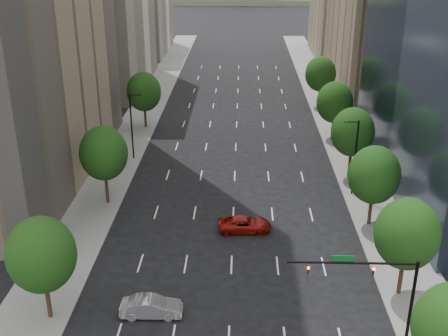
# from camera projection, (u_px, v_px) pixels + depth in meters

# --- Properties ---
(sidewalk_left) EXTENTS (6.00, 200.00, 0.15)m
(sidewalk_left) POSITION_uv_depth(u_px,v_px,m) (111.00, 174.00, 69.30)
(sidewalk_left) COLOR slate
(sidewalk_left) RESTS_ON ground
(sidewalk_right) EXTENTS (6.00, 200.00, 0.15)m
(sidewalk_right) POSITION_uv_depth(u_px,v_px,m) (361.00, 177.00, 68.37)
(sidewalk_right) COLOR slate
(sidewalk_right) RESTS_ON ground
(filler_left) EXTENTS (14.00, 26.00, 18.00)m
(filler_left) POSITION_uv_depth(u_px,v_px,m) (138.00, 15.00, 135.98)
(filler_left) COLOR beige
(filler_left) RESTS_ON ground
(parking_tan_right) EXTENTS (14.00, 30.00, 30.00)m
(parking_tan_right) POSITION_uv_depth(u_px,v_px,m) (379.00, 10.00, 99.02)
(parking_tan_right) COLOR #8C7759
(parking_tan_right) RESTS_ON ground
(filler_right) EXTENTS (14.00, 26.00, 16.00)m
(filler_right) POSITION_uv_depth(u_px,v_px,m) (345.00, 22.00, 132.11)
(filler_right) COLOR #8C7759
(filler_right) RESTS_ON ground
(tree_right_1) EXTENTS (5.20, 5.20, 8.75)m
(tree_right_1) POSITION_uv_depth(u_px,v_px,m) (407.00, 234.00, 44.12)
(tree_right_1) COLOR #382316
(tree_right_1) RESTS_ON ground
(tree_right_2) EXTENTS (5.20, 5.20, 8.61)m
(tree_right_2) POSITION_uv_depth(u_px,v_px,m) (374.00, 175.00, 55.21)
(tree_right_2) COLOR #382316
(tree_right_2) RESTS_ON ground
(tree_right_3) EXTENTS (5.20, 5.20, 8.89)m
(tree_right_3) POSITION_uv_depth(u_px,v_px,m) (353.00, 132.00, 66.13)
(tree_right_3) COLOR #382316
(tree_right_3) RESTS_ON ground
(tree_right_4) EXTENTS (5.20, 5.20, 8.46)m
(tree_right_4) POSITION_uv_depth(u_px,v_px,m) (335.00, 102.00, 79.18)
(tree_right_4) COLOR #382316
(tree_right_4) RESTS_ON ground
(tree_right_5) EXTENTS (5.20, 5.20, 8.75)m
(tree_right_5) POSITION_uv_depth(u_px,v_px,m) (321.00, 74.00, 93.78)
(tree_right_5) COLOR #382316
(tree_right_5) RESTS_ON ground
(tree_left_0) EXTENTS (5.20, 5.20, 8.75)m
(tree_left_0) POSITION_uv_depth(u_px,v_px,m) (41.00, 255.00, 41.28)
(tree_left_0) COLOR #382316
(tree_left_0) RESTS_ON ground
(tree_left_1) EXTENTS (5.20, 5.20, 8.97)m
(tree_left_1) POSITION_uv_depth(u_px,v_px,m) (104.00, 153.00, 59.59)
(tree_left_1) COLOR #382316
(tree_left_1) RESTS_ON ground
(tree_left_2) EXTENTS (5.20, 5.20, 8.68)m
(tree_left_2) POSITION_uv_depth(u_px,v_px,m) (144.00, 92.00, 83.61)
(tree_left_2) COLOR #382316
(tree_left_2) RESTS_ON ground
(streetlight_rn) EXTENTS (1.70, 0.20, 9.00)m
(streetlight_rn) POSITION_uv_depth(u_px,v_px,m) (355.00, 156.00, 61.96)
(streetlight_rn) COLOR black
(streetlight_rn) RESTS_ON ground
(streetlight_ln) EXTENTS (1.70, 0.20, 9.00)m
(streetlight_ln) POSITION_uv_depth(u_px,v_px,m) (132.00, 125.00, 71.97)
(streetlight_ln) COLOR black
(streetlight_ln) RESTS_ON ground
(traffic_signal) EXTENTS (9.12, 0.40, 7.38)m
(traffic_signal) POSITION_uv_depth(u_px,v_px,m) (379.00, 283.00, 38.93)
(traffic_signal) COLOR black
(traffic_signal) RESTS_ON ground
(foothills) EXTENTS (720.00, 413.00, 263.00)m
(foothills) POSITION_uv_depth(u_px,v_px,m) (275.00, 0.00, 578.67)
(foothills) COLOR olive
(foothills) RESTS_ON ground
(car_silver) EXTENTS (4.91, 1.85, 1.60)m
(car_silver) POSITION_uv_depth(u_px,v_px,m) (151.00, 307.00, 43.51)
(car_silver) COLOR gray
(car_silver) RESTS_ON ground
(car_red_far) EXTENTS (5.52, 2.82, 1.49)m
(car_red_far) POSITION_uv_depth(u_px,v_px,m) (245.00, 224.00, 55.95)
(car_red_far) COLOR maroon
(car_red_far) RESTS_ON ground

